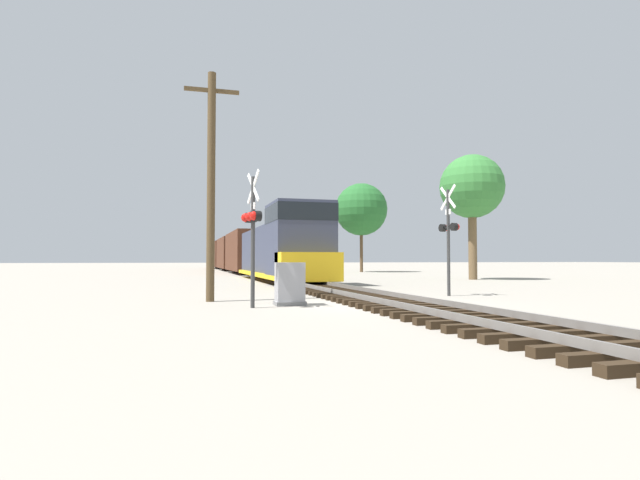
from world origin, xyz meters
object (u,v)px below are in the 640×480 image
Objects in this scene: relay_cabinet at (290,284)px; crossing_signal_far at (449,232)px; freight_train at (241,253)px; tree_deep_background at (296,229)px; crossing_signal_near at (252,223)px; tree_far_right at (472,188)px; utility_pole at (211,182)px; tree_mid_background at (361,210)px.

crossing_signal_far is at bearing 17.74° from relay_cabinet.
tree_deep_background is at bearing 56.96° from freight_train.
relay_cabinet is (1.23, 0.56, -1.78)m from crossing_signal_near.
utility_pole is at bearing -143.90° from tree_far_right.
crossing_signal_far is at bearing -84.02° from freight_train.
relay_cabinet is at bearing -113.38° from tree_mid_background.
relay_cabinet is 53.99m from tree_deep_background.
tree_mid_background reaches higher than utility_pole.
tree_far_right reaches higher than crossing_signal_far.
tree_mid_background reaches higher than crossing_signal_near.
relay_cabinet is at bearing -136.40° from tree_far_right.
crossing_signal_far is 0.49× the size of tree_far_right.
relay_cabinet is (-2.86, -38.18, -1.41)m from freight_train.
crossing_signal_near is 54.69m from tree_deep_background.
tree_mid_background is at bearing 62.47° from utility_pole.
relay_cabinet is at bearing -94.28° from freight_train.
freight_train is 36.26m from crossing_signal_far.
tree_deep_background is (14.34, 50.43, 1.63)m from utility_pole.
tree_deep_background reaches higher than crossing_signal_near.
utility_pole is 0.78× the size of tree_mid_background.
crossing_signal_far is 50.65m from tree_deep_background.
utility_pole is 0.95× the size of tree_deep_background.
freight_train is at bearing 173.69° from tree_mid_background.
utility_pole is 39.34m from tree_mid_background.
freight_train reaches higher than relay_cabinet.
tree_deep_background is at bearing 74.12° from utility_pole.
freight_train is at bearing 120.07° from tree_far_right.
crossing_signal_far is at bearing -125.62° from tree_far_right.
utility_pole is at bearing 84.09° from crossing_signal_far.
tree_mid_background is at bearing -21.97° from crossing_signal_far.
crossing_signal_far is (7.86, 2.69, 0.02)m from crossing_signal_near.
tree_deep_background reaches higher than utility_pole.
crossing_signal_far is at bearing -96.20° from tree_deep_background.
crossing_signal_far is 16.71m from tree_far_right.
tree_deep_background is at bearing -13.20° from crossing_signal_far.
crossing_signal_near is 0.52× the size of utility_pole.
utility_pole is (-8.88, -0.17, 1.52)m from crossing_signal_far.
crossing_signal_near is 0.49× the size of tree_deep_background.
tree_deep_background is (5.46, 50.26, 3.15)m from crossing_signal_far.
utility_pole is (-1.02, 2.52, 1.53)m from crossing_signal_near.
freight_train is 13.97m from tree_mid_background.
tree_mid_background is (13.03, -1.44, 4.84)m from freight_train.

